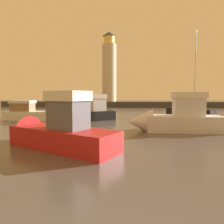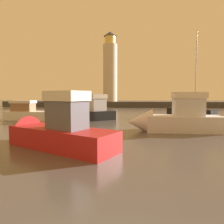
{
  "view_description": "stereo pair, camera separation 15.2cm",
  "coord_description": "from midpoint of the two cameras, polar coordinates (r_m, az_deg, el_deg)",
  "views": [
    {
      "loc": [
        0.02,
        -1.93,
        3.0
      ],
      "look_at": [
        -1.84,
        18.7,
        1.34
      ],
      "focal_mm": 32.5,
      "sensor_mm": 36.0,
      "label": 1
    },
    {
      "loc": [
        0.17,
        -1.92,
        3.0
      ],
      "look_at": [
        -1.84,
        18.7,
        1.34
      ],
      "focal_mm": 32.5,
      "sensor_mm": 36.0,
      "label": 2
    }
  ],
  "objects": [
    {
      "name": "lighthouse",
      "position": [
        55.7,
        -0.87,
        12.06
      ],
      "size": [
        3.78,
        3.78,
        18.54
      ],
      "color": "beige",
      "rests_on": "breakwater"
    },
    {
      "name": "motorboat_5",
      "position": [
        26.59,
        -20.62,
        -0.42
      ],
      "size": [
        7.98,
        2.39,
        2.79
      ],
      "color": "white",
      "rests_on": "ground_plane"
    },
    {
      "name": "breakwater",
      "position": [
        54.97,
        5.07,
        2.2
      ],
      "size": [
        70.79,
        4.66,
        1.47
      ],
      "primitive_type": "cube",
      "color": "#423F3D",
      "rests_on": "ground_plane"
    },
    {
      "name": "sailboat_moored",
      "position": [
        31.76,
        20.84,
        0.02
      ],
      "size": [
        5.99,
        6.57,
        12.2
      ],
      "color": "black",
      "rests_on": "ground_plane"
    },
    {
      "name": "motorboat_1",
      "position": [
        12.71,
        -17.26,
        -5.04
      ],
      "size": [
        8.46,
        5.77,
        3.69
      ],
      "color": "#B21E1E",
      "rests_on": "ground_plane"
    },
    {
      "name": "mooring_buoy",
      "position": [
        25.18,
        17.47,
        -1.47
      ],
      "size": [
        0.88,
        0.88,
        0.88
      ],
      "primitive_type": "sphere",
      "color": "red",
      "rests_on": "ground_plane"
    },
    {
      "name": "ground_plane",
      "position": [
        28.58,
        4.95,
        -1.46
      ],
      "size": [
        220.0,
        220.0,
        0.0
      ],
      "primitive_type": "plane",
      "color": "#4C4742"
    },
    {
      "name": "motorboat_4",
      "position": [
        17.91,
        16.18,
        -1.93
      ],
      "size": [
        7.79,
        2.44,
        3.7
      ],
      "color": "silver",
      "rests_on": "ground_plane"
    },
    {
      "name": "motorboat_0",
      "position": [
        24.72,
        -6.7,
        -0.19
      ],
      "size": [
        6.41,
        5.28,
        3.47
      ],
      "color": "black",
      "rests_on": "ground_plane"
    }
  ]
}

